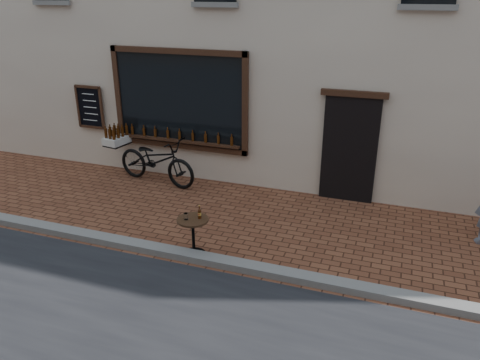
% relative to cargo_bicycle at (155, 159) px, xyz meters
% --- Properties ---
extents(ground, '(90.00, 90.00, 0.00)m').
position_rel_cargo_bicycle_xyz_m(ground, '(2.34, -2.96, -0.55)').
color(ground, brown).
rests_on(ground, ground).
extents(kerb, '(90.00, 0.25, 0.12)m').
position_rel_cargo_bicycle_xyz_m(kerb, '(2.34, -2.76, -0.49)').
color(kerb, slate).
rests_on(kerb, ground).
extents(cargo_bicycle, '(2.46, 1.07, 1.16)m').
position_rel_cargo_bicycle_xyz_m(cargo_bicycle, '(0.00, 0.00, 0.00)').
color(cargo_bicycle, black).
rests_on(cargo_bicycle, ground).
extents(bistro_table, '(0.53, 0.53, 0.90)m').
position_rel_cargo_bicycle_xyz_m(bistro_table, '(2.15, -2.61, -0.07)').
color(bistro_table, black).
rests_on(bistro_table, ground).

